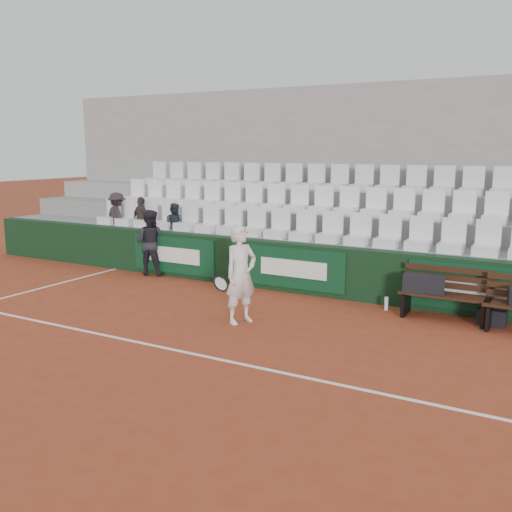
{
  "coord_description": "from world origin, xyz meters",
  "views": [
    {
      "loc": [
        4.6,
        -6.3,
        2.89
      ],
      "look_at": [
        -0.26,
        2.4,
        1.0
      ],
      "focal_mm": 40.0,
      "sensor_mm": 36.0,
      "label": 1
    }
  ],
  "objects_px": {
    "water_bottle_far": "(483,320)",
    "spectator_a": "(117,199)",
    "bench_left": "(444,307)",
    "water_bottle_near": "(386,303)",
    "spectator_b": "(141,202)",
    "ball_kid": "(150,243)",
    "sports_bag_ground": "(492,317)",
    "tennis_player": "(241,275)",
    "spectator_c": "(174,207)",
    "sports_bag_left": "(424,284)"
  },
  "relations": [
    {
      "from": "tennis_player",
      "to": "spectator_b",
      "type": "xyz_separation_m",
      "value": [
        -4.54,
        2.86,
        0.76
      ]
    },
    {
      "from": "ball_kid",
      "to": "spectator_b",
      "type": "height_order",
      "value": "spectator_b"
    },
    {
      "from": "water_bottle_far",
      "to": "spectator_b",
      "type": "xyz_separation_m",
      "value": [
        -8.14,
        1.16,
        1.46
      ]
    },
    {
      "from": "bench_left",
      "to": "ball_kid",
      "type": "height_order",
      "value": "ball_kid"
    },
    {
      "from": "spectator_a",
      "to": "sports_bag_ground",
      "type": "bearing_deg",
      "value": -166.24
    },
    {
      "from": "water_bottle_near",
      "to": "ball_kid",
      "type": "bearing_deg",
      "value": 177.66
    },
    {
      "from": "water_bottle_near",
      "to": "spectator_b",
      "type": "bearing_deg",
      "value": 171.74
    },
    {
      "from": "spectator_a",
      "to": "bench_left",
      "type": "bearing_deg",
      "value": -167.36
    },
    {
      "from": "spectator_c",
      "to": "ball_kid",
      "type": "bearing_deg",
      "value": 69.03
    },
    {
      "from": "water_bottle_far",
      "to": "ball_kid",
      "type": "relative_size",
      "value": 0.16
    },
    {
      "from": "spectator_a",
      "to": "spectator_c",
      "type": "xyz_separation_m",
      "value": [
        1.79,
        0.0,
        -0.09
      ]
    },
    {
      "from": "spectator_a",
      "to": "sports_bag_left",
      "type": "bearing_deg",
      "value": -167.93
    },
    {
      "from": "tennis_player",
      "to": "spectator_a",
      "type": "xyz_separation_m",
      "value": [
        -5.33,
        2.86,
        0.8
      ]
    },
    {
      "from": "spectator_b",
      "to": "spectator_c",
      "type": "xyz_separation_m",
      "value": [
        1.0,
        0.0,
        -0.05
      ]
    },
    {
      "from": "spectator_c",
      "to": "sports_bag_left",
      "type": "bearing_deg",
      "value": 161.97
    },
    {
      "from": "sports_bag_left",
      "to": "spectator_c",
      "type": "bearing_deg",
      "value": 170.09
    },
    {
      "from": "bench_left",
      "to": "sports_bag_ground",
      "type": "height_order",
      "value": "bench_left"
    },
    {
      "from": "tennis_player",
      "to": "ball_kid",
      "type": "xyz_separation_m",
      "value": [
        -3.71,
        2.15,
        -0.07
      ]
    },
    {
      "from": "water_bottle_far",
      "to": "spectator_a",
      "type": "bearing_deg",
      "value": 172.61
    },
    {
      "from": "bench_left",
      "to": "water_bottle_far",
      "type": "xyz_separation_m",
      "value": [
        0.65,
        -0.12,
        -0.1
      ]
    },
    {
      "from": "water_bottle_near",
      "to": "tennis_player",
      "type": "height_order",
      "value": "tennis_player"
    },
    {
      "from": "sports_bag_ground",
      "to": "water_bottle_far",
      "type": "distance_m",
      "value": 0.23
    },
    {
      "from": "spectator_b",
      "to": "ball_kid",
      "type": "bearing_deg",
      "value": 155.11
    },
    {
      "from": "spectator_a",
      "to": "water_bottle_near",
      "type": "bearing_deg",
      "value": -167.59
    },
    {
      "from": "water_bottle_far",
      "to": "spectator_c",
      "type": "height_order",
      "value": "spectator_c"
    },
    {
      "from": "sports_bag_left",
      "to": "spectator_a",
      "type": "height_order",
      "value": "spectator_a"
    },
    {
      "from": "tennis_player",
      "to": "spectator_a",
      "type": "height_order",
      "value": "spectator_a"
    },
    {
      "from": "sports_bag_ground",
      "to": "water_bottle_near",
      "type": "xyz_separation_m",
      "value": [
        -1.79,
        0.01,
        -0.02
      ]
    },
    {
      "from": "spectator_a",
      "to": "spectator_c",
      "type": "bearing_deg",
      "value": -160.23
    },
    {
      "from": "tennis_player",
      "to": "ball_kid",
      "type": "bearing_deg",
      "value": 149.88
    },
    {
      "from": "ball_kid",
      "to": "spectator_b",
      "type": "xyz_separation_m",
      "value": [
        -0.83,
        0.71,
        0.83
      ]
    },
    {
      "from": "bench_left",
      "to": "sports_bag_left",
      "type": "xyz_separation_m",
      "value": [
        -0.36,
        -0.04,
        0.37
      ]
    },
    {
      "from": "sports_bag_left",
      "to": "water_bottle_near",
      "type": "bearing_deg",
      "value": 168.72
    },
    {
      "from": "water_bottle_near",
      "to": "water_bottle_far",
      "type": "height_order",
      "value": "water_bottle_far"
    },
    {
      "from": "sports_bag_ground",
      "to": "water_bottle_near",
      "type": "bearing_deg",
      "value": 179.52
    },
    {
      "from": "ball_kid",
      "to": "water_bottle_far",
      "type": "bearing_deg",
      "value": 161.56
    },
    {
      "from": "tennis_player",
      "to": "spectator_b",
      "type": "height_order",
      "value": "spectator_b"
    },
    {
      "from": "sports_bag_ground",
      "to": "tennis_player",
      "type": "distance_m",
      "value": 4.23
    },
    {
      "from": "bench_left",
      "to": "sports_bag_left",
      "type": "distance_m",
      "value": 0.52
    },
    {
      "from": "sports_bag_left",
      "to": "water_bottle_far",
      "type": "relative_size",
      "value": 2.83
    },
    {
      "from": "spectator_c",
      "to": "spectator_b",
      "type": "bearing_deg",
      "value": -8.12
    },
    {
      "from": "bench_left",
      "to": "water_bottle_far",
      "type": "relative_size",
      "value": 6.13
    },
    {
      "from": "ball_kid",
      "to": "sports_bag_left",
      "type": "bearing_deg",
      "value": 161.79
    },
    {
      "from": "sports_bag_left",
      "to": "spectator_b",
      "type": "distance_m",
      "value": 7.28
    },
    {
      "from": "water_bottle_near",
      "to": "spectator_c",
      "type": "xyz_separation_m",
      "value": [
        -5.47,
        0.94,
        1.41
      ]
    },
    {
      "from": "sports_bag_ground",
      "to": "water_bottle_near",
      "type": "relative_size",
      "value": 1.85
    },
    {
      "from": "bench_left",
      "to": "water_bottle_near",
      "type": "height_order",
      "value": "bench_left"
    },
    {
      "from": "bench_left",
      "to": "tennis_player",
      "type": "relative_size",
      "value": 0.91
    },
    {
      "from": "tennis_player",
      "to": "spectator_a",
      "type": "relative_size",
      "value": 1.32
    },
    {
      "from": "bench_left",
      "to": "water_bottle_near",
      "type": "distance_m",
      "value": 1.04
    }
  ]
}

